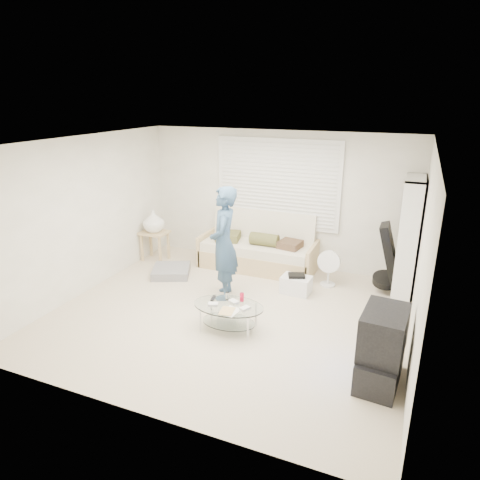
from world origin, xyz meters
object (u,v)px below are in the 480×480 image
at_px(futon_sofa, 258,250).
at_px(tv_unit, 382,348).
at_px(bookshelf, 408,238).
at_px(coffee_table, 229,310).

xyz_separation_m(futon_sofa, tv_unit, (2.42, -2.64, 0.09)).
height_order(bookshelf, coffee_table, bookshelf).
bearing_deg(futon_sofa, coffee_table, -80.03).
height_order(bookshelf, tv_unit, bookshelf).
xyz_separation_m(bookshelf, coffee_table, (-2.15, -2.07, -0.66)).
relative_size(tv_unit, coffee_table, 0.87).
bearing_deg(bookshelf, futon_sofa, 175.89).
distance_m(futon_sofa, coffee_table, 2.29).
relative_size(bookshelf, coffee_table, 1.88).
bearing_deg(tv_unit, bookshelf, 87.09).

